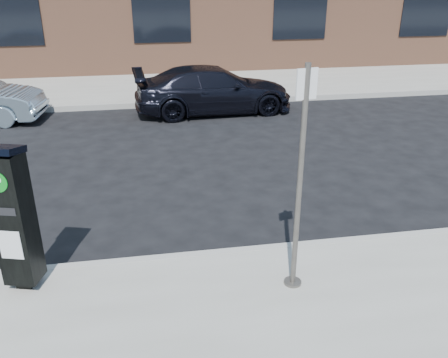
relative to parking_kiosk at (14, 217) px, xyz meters
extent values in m
plane|color=black|center=(2.34, 0.35, -1.09)|extent=(120.00, 120.00, 0.00)
cube|color=gray|center=(2.34, 14.35, -1.01)|extent=(60.00, 12.00, 0.15)
cube|color=#9E9B93|center=(2.34, 0.33, -1.01)|extent=(60.00, 0.12, 0.16)
cube|color=#9E9B93|center=(2.34, 8.37, -1.01)|extent=(60.00, 0.12, 0.16)
cube|color=black|center=(0.00, 0.00, -0.89)|extent=(0.24, 0.24, 0.10)
cube|color=black|center=(0.00, 0.00, -0.03)|extent=(0.46, 0.43, 1.62)
cube|color=black|center=(0.00, 0.00, 0.81)|extent=(0.50, 0.47, 0.15)
cube|color=silver|center=(-0.05, -0.16, -0.27)|extent=(0.26, 0.08, 0.36)
cube|color=black|center=(-0.05, -0.16, 0.16)|extent=(0.28, 0.09, 0.10)
cylinder|color=#504A46|center=(3.19, -0.52, -0.92)|extent=(0.21, 0.21, 0.03)
cylinder|color=#504A46|center=(3.19, -0.52, 0.40)|extent=(0.06, 0.06, 2.66)
cube|color=silver|center=(3.19, -0.52, 1.52)|extent=(0.23, 0.06, 0.32)
imported|color=black|center=(3.44, 7.62, -0.46)|extent=(4.39, 1.98, 1.25)
camera|label=1|loc=(1.56, -5.07, 2.59)|focal=38.00mm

